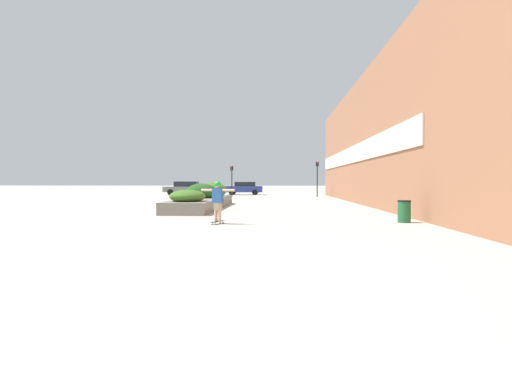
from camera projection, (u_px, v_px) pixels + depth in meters
ground_plane at (242, 257)px, 7.88m from camera, size 300.00×300.00×0.00m
building_wall_right at (378, 134)px, 22.71m from camera, size 0.67×44.95×8.41m
planter_box at (203, 199)px, 22.78m from camera, size 2.13×10.65×1.47m
skateboard at (218, 222)px, 14.13m from camera, size 0.44×0.78×0.09m
skateboarder at (218, 197)px, 14.10m from camera, size 1.28×0.57×1.44m
trash_bin at (404, 211)px, 14.62m from camera, size 0.48×0.48×0.82m
car_leftmost at (185, 188)px, 46.00m from camera, size 4.76×1.90×1.54m
car_center_left at (244, 188)px, 46.20m from camera, size 4.27×2.03×1.49m
traffic_light_left at (232, 176)px, 40.01m from camera, size 0.28×0.30×3.09m
traffic_light_right at (317, 173)px, 39.41m from camera, size 0.28×0.30×3.49m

